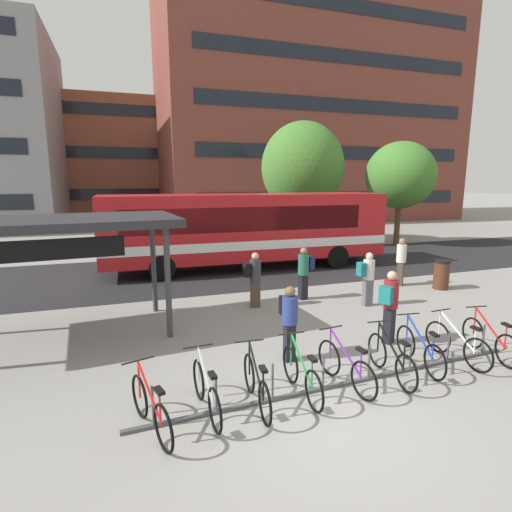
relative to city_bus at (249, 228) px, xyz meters
The scene contains 25 objects.
ground 11.26m from the city_bus, 101.13° to the right, with size 200.00×200.00×0.00m, color gray.
bus_lane_asphalt 2.78m from the city_bus, behind, with size 80.00×7.20×0.01m, color #232326.
city_bus is the anchor object (origin of this frame).
bike_rack 10.44m from the city_bus, 97.46° to the right, with size 8.05×0.52×0.70m.
parked_bicycle_red_0 11.69m from the city_bus, 114.96° to the right, with size 0.64×1.67×0.99m.
parked_bicycle_silver_1 11.14m from the city_bus, 111.25° to the right, with size 0.52×1.72×0.99m.
parked_bicycle_black_2 10.93m from the city_bus, 106.96° to the right, with size 0.52×1.72×0.99m.
parked_bicycle_green_3 10.62m from the city_bus, 102.55° to the right, with size 0.52×1.72×0.99m.
parked_bicycle_purple_4 10.44m from the city_bus, 97.69° to the right, with size 0.52×1.72×0.99m.
parked_bicycle_black_5 10.36m from the city_bus, 92.18° to the right, with size 0.52×1.72×0.99m.
parked_bicycle_blue_6 10.17m from the city_bus, 87.47° to the right, with size 0.52×1.71×0.99m.
parked_bicycle_white_7 10.28m from the city_bus, 82.15° to the right, with size 0.52×1.72×0.99m.
parked_bicycle_red_8 10.48m from the city_bus, 77.60° to the right, with size 0.52×1.71×0.99m.
transit_shelter 9.18m from the city_bus, 139.14° to the right, with size 6.31×3.41×2.91m.
commuter_navy_pack_0 6.32m from the city_bus, 45.90° to the right, with size 0.60×0.58×1.73m.
commuter_black_pack_1 5.50m from the city_bus, 105.96° to the right, with size 0.53×0.35×1.67m.
commuter_teal_pack_2 8.87m from the city_bus, 85.97° to the right, with size 0.60×0.52×1.74m.
commuter_teal_pack_3 6.50m from the city_bus, 73.87° to the right, with size 0.52×0.34×1.65m.
commuter_navy_pack_4 5.02m from the city_bus, 86.73° to the right, with size 0.57×0.41×1.69m.
commuter_black_pack_5 9.12m from the city_bus, 102.27° to the right, with size 0.37×0.55×1.63m.
trash_bin 7.72m from the city_bus, 44.91° to the right, with size 0.55×0.55×1.03m.
street_tree_0 8.23m from the city_bus, 48.08° to the left, with size 4.86×4.86×7.17m.
street_tree_1 10.96m from the city_bus, 17.76° to the left, with size 3.96×3.96×5.96m.
building_right_wing 26.45m from the city_bus, 59.27° to the left, with size 27.79×13.76×22.70m.
building_centre_block 33.57m from the city_bus, 100.03° to the left, with size 16.52×13.29×12.03m.
Camera 1 is at (-2.99, -5.28, 3.78)m, focal length 27.96 mm.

